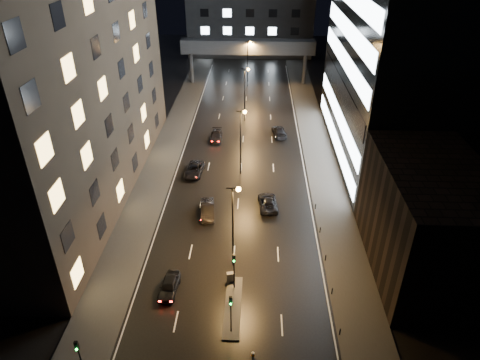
{
  "coord_description": "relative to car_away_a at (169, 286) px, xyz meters",
  "views": [
    {
      "loc": [
        2.19,
        -27.39,
        32.33
      ],
      "look_at": [
        0.28,
        19.53,
        4.0
      ],
      "focal_mm": 32.0,
      "sensor_mm": 36.0,
      "label": 1
    }
  ],
  "objects": [
    {
      "name": "ground",
      "position": [
        6.28,
        36.13,
        -0.72
      ],
      "size": [
        160.0,
        160.0,
        0.0
      ],
      "primitive_type": "plane",
      "color": "black",
      "rests_on": "ground"
    },
    {
      "name": "sidewalk_left",
      "position": [
        -6.22,
        31.13,
        -0.64
      ],
      "size": [
        5.0,
        110.0,
        0.15
      ],
      "primitive_type": "cube",
      "color": "#383533",
      "rests_on": "ground"
    },
    {
      "name": "sidewalk_right",
      "position": [
        18.78,
        31.13,
        -0.64
      ],
      "size": [
        5.0,
        110.0,
        0.15
      ],
      "primitive_type": "cube",
      "color": "#383533",
      "rests_on": "ground"
    },
    {
      "name": "building_left",
      "position": [
        -16.22,
        20.13,
        19.28
      ],
      "size": [
        15.0,
        48.0,
        40.0
      ],
      "primitive_type": "cube",
      "color": "#2D2319",
      "rests_on": "ground"
    },
    {
      "name": "building_right_low",
      "position": [
        26.28,
        5.13,
        5.28
      ],
      "size": [
        10.0,
        18.0,
        12.0
      ],
      "primitive_type": "cube",
      "color": "black",
      "rests_on": "ground"
    },
    {
      "name": "building_right_glass",
      "position": [
        31.28,
        32.13,
        21.78
      ],
      "size": [
        20.0,
        36.0,
        45.0
      ],
      "primitive_type": "cube",
      "color": "black",
      "rests_on": "ground"
    },
    {
      "name": "building_far",
      "position": [
        6.28,
        94.13,
        11.78
      ],
      "size": [
        34.0,
        14.0,
        25.0
      ],
      "primitive_type": "cube",
      "color": "#333335",
      "rests_on": "ground"
    },
    {
      "name": "skybridge",
      "position": [
        6.28,
        66.13,
        7.62
      ],
      "size": [
        30.0,
        3.0,
        10.0
      ],
      "color": "#333335",
      "rests_on": "ground"
    },
    {
      "name": "median_island",
      "position": [
        6.58,
        -1.87,
        -0.64
      ],
      "size": [
        1.6,
        8.0,
        0.15
      ],
      "primitive_type": "cube",
      "color": "#383533",
      "rests_on": "ground"
    },
    {
      "name": "traffic_signal_near",
      "position": [
        6.58,
        0.62,
        2.38
      ],
      "size": [
        0.28,
        0.34,
        4.4
      ],
      "color": "black",
      "rests_on": "median_island"
    },
    {
      "name": "traffic_signal_far",
      "position": [
        6.58,
        -4.88,
        2.38
      ],
      "size": [
        0.28,
        0.34,
        4.4
      ],
      "color": "black",
      "rests_on": "median_island"
    },
    {
      "name": "traffic_signal_corner",
      "position": [
        -5.22,
        -9.88,
        2.23
      ],
      "size": [
        0.28,
        0.34,
        4.4
      ],
      "color": "black",
      "rests_on": "ground"
    },
    {
      "name": "bollard_row",
      "position": [
        16.48,
        2.63,
        -0.27
      ],
      "size": [
        0.12,
        25.12,
        0.9
      ],
      "color": "black",
      "rests_on": "ground"
    },
    {
      "name": "streetlight_near",
      "position": [
        6.44,
        4.13,
        5.78
      ],
      "size": [
        1.45,
        0.5,
        10.15
      ],
      "color": "black",
      "rests_on": "ground"
    },
    {
      "name": "streetlight_mid_a",
      "position": [
        6.44,
        24.13,
        5.78
      ],
      "size": [
        1.45,
        0.5,
        10.15
      ],
      "color": "black",
      "rests_on": "ground"
    },
    {
      "name": "streetlight_mid_b",
      "position": [
        6.44,
        44.13,
        5.78
      ],
      "size": [
        1.45,
        0.5,
        10.15
      ],
      "color": "black",
      "rests_on": "ground"
    },
    {
      "name": "streetlight_far",
      "position": [
        6.44,
        64.13,
        5.78
      ],
      "size": [
        1.45,
        0.5,
        10.15
      ],
      "color": "black",
      "rests_on": "ground"
    },
    {
      "name": "car_away_a",
      "position": [
        0.0,
        0.0,
        0.0
      ],
      "size": [
        1.96,
        4.3,
        1.43
      ],
      "primitive_type": "imported",
      "rotation": [
        0.0,
        0.0,
        -0.07
      ],
      "color": "black",
      "rests_on": "ground"
    },
    {
      "name": "car_away_b",
      "position": [
        2.48,
        13.43,
        0.08
      ],
      "size": [
        2.24,
        4.99,
        1.59
      ],
      "primitive_type": "imported",
      "rotation": [
        0.0,
        0.0,
        0.12
      ],
      "color": "black",
      "rests_on": "ground"
    },
    {
      "name": "car_away_c",
      "position": [
        -0.59,
        23.75,
        0.01
      ],
      "size": [
        2.9,
        5.43,
        1.45
      ],
      "primitive_type": "imported",
      "rotation": [
        0.0,
        0.0,
        -0.1
      ],
      "color": "black",
      "rests_on": "ground"
    },
    {
      "name": "car_away_d",
      "position": [
        1.65,
        35.6,
        -0.02
      ],
      "size": [
        2.05,
        4.83,
        1.39
      ],
      "primitive_type": "imported",
      "rotation": [
        0.0,
        0.0,
        0.02
      ],
      "color": "black",
      "rests_on": "ground"
    },
    {
      "name": "car_toward_a",
      "position": [
        10.24,
        15.57,
        -0.02
      ],
      "size": [
        2.77,
        5.2,
        1.39
      ],
      "primitive_type": "imported",
      "rotation": [
        0.0,
        0.0,
        3.24
      ],
      "color": "black",
      "rests_on": "ground"
    },
    {
      "name": "car_toward_b",
      "position": [
        12.55,
        37.84,
        0.05
      ],
      "size": [
        2.73,
        5.48,
        1.53
      ],
      "primitive_type": "imported",
      "rotation": [
        0.0,
        0.0,
        3.26
      ],
      "color": "black",
      "rests_on": "ground"
    },
    {
      "name": "utility_cabinet",
      "position": [
        6.18,
        1.52,
        0.0
      ],
      "size": [
        0.93,
        0.64,
        1.14
      ],
      "primitive_type": "cube",
      "rotation": [
        0.0,
        0.0,
        0.25
      ],
      "color": "#48484B",
      "rests_on": "median_island"
    },
    {
      "name": "cone_a",
      "position": [
        8.61,
        -7.27,
        -0.46
      ],
      "size": [
        0.41,
        0.41,
        0.51
      ],
      "primitive_type": "cone",
      "rotation": [
        0.0,
        0.0,
        -0.26
      ],
      "color": "orange",
      "rests_on": "ground"
    }
  ]
}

